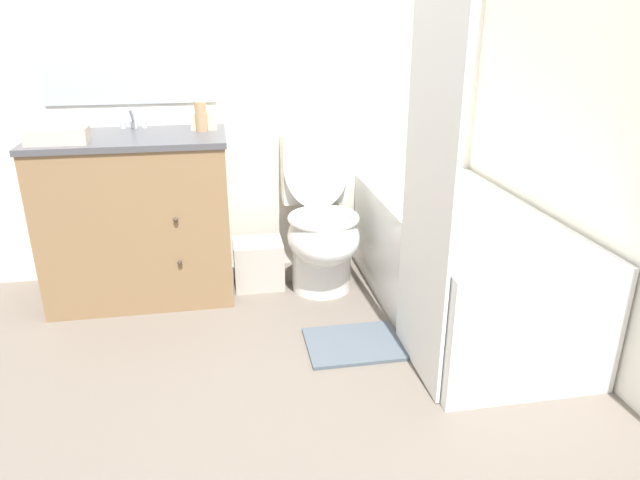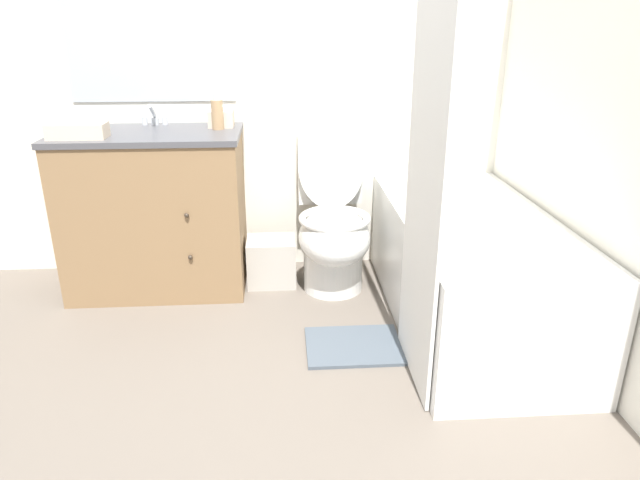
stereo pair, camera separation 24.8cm
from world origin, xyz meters
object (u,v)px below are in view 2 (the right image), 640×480
at_px(hand_towel_folded, 78,131).
at_px(bath_towel_folded, 472,238).
at_px(toilet, 333,225).
at_px(bath_mat, 354,346).
at_px(bathtub, 469,268).
at_px(soap_dispenser, 217,114).
at_px(sink_faucet, 154,119).
at_px(wastebasket, 272,261).
at_px(tissue_box, 221,118).
at_px(vanity_cabinet, 156,210).

height_order(hand_towel_folded, bath_towel_folded, hand_towel_folded).
height_order(toilet, bath_mat, toilet).
bearing_deg(bathtub, soap_dispenser, 155.96).
height_order(sink_faucet, wastebasket, sink_faucet).
bearing_deg(bath_towel_folded, sink_faucet, 142.45).
bearing_deg(toilet, bath_mat, -86.60).
xyz_separation_m(bathtub, tissue_box, (-1.23, 0.64, 0.64)).
distance_m(bathtub, bath_mat, 0.70).
relative_size(soap_dispenser, bath_mat, 0.41).
height_order(toilet, hand_towel_folded, hand_towel_folded).
bearing_deg(tissue_box, bath_mat, -54.14).
bearing_deg(vanity_cabinet, sink_faucet, 90.00).
distance_m(wastebasket, soap_dispenser, 0.87).
distance_m(vanity_cabinet, toilet, 0.97).
bearing_deg(sink_faucet, vanity_cabinet, -90.00).
relative_size(sink_faucet, bath_mat, 0.32).
relative_size(wastebasket, soap_dispenser, 1.49).
relative_size(bath_towel_folded, bath_mat, 0.73).
height_order(soap_dispenser, bath_towel_folded, soap_dispenser).
bearing_deg(wastebasket, bath_towel_folded, -47.42).
xyz_separation_m(sink_faucet, wastebasket, (0.62, -0.21, -0.78)).
relative_size(bathtub, soap_dispenser, 8.53).
bearing_deg(hand_towel_folded, wastebasket, 8.49).
distance_m(sink_faucet, bath_mat, 1.65).
bearing_deg(toilet, vanity_cabinet, 175.19).
bearing_deg(soap_dispenser, wastebasket, -13.37).
bearing_deg(hand_towel_folded, sink_faucet, 49.31).
xyz_separation_m(toilet, wastebasket, (-0.34, 0.06, -0.23)).
bearing_deg(bathtub, sink_faucet, 156.28).
height_order(wastebasket, soap_dispenser, soap_dispenser).
bearing_deg(hand_towel_folded, bath_mat, -24.45).
xyz_separation_m(toilet, bath_mat, (0.04, -0.67, -0.36)).
bearing_deg(hand_towel_folded, bath_towel_folded, -23.62).
relative_size(toilet, soap_dispenser, 4.90).
xyz_separation_m(sink_faucet, tissue_box, (0.37, -0.07, 0.01)).
distance_m(soap_dispenser, bath_mat, 1.40).
distance_m(bathtub, hand_towel_folded, 2.04).
distance_m(vanity_cabinet, soap_dispenser, 0.63).
bearing_deg(bath_towel_folded, soap_dispenser, 138.48).
relative_size(sink_faucet, toilet, 0.16).
relative_size(bathtub, wastebasket, 5.71).
xyz_separation_m(vanity_cabinet, wastebasket, (0.62, -0.02, -0.32)).
bearing_deg(tissue_box, soap_dispenser, -97.38).
bearing_deg(tissue_box, vanity_cabinet, -160.97).
bearing_deg(sink_faucet, hand_towel_folded, -130.69).
relative_size(wastebasket, bath_towel_folded, 0.85).
distance_m(toilet, soap_dispenser, 0.86).
xyz_separation_m(wastebasket, tissue_box, (-0.25, 0.14, 0.79)).
bearing_deg(hand_towel_folded, tissue_box, 22.78).
xyz_separation_m(bathtub, bath_mat, (-0.60, -0.24, -0.27)).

